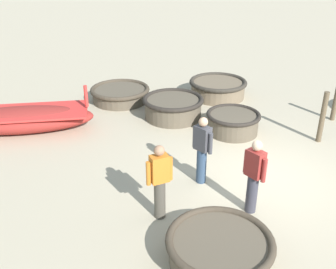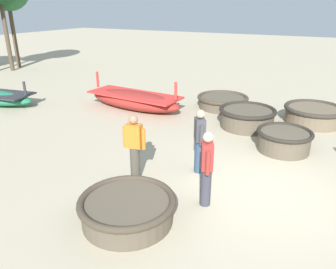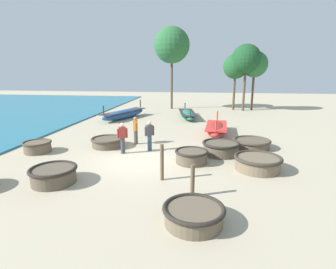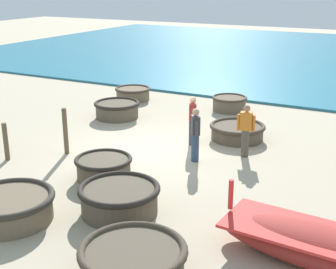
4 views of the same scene
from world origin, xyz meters
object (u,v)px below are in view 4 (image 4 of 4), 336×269
at_px(coracle_nearest, 237,131).
at_px(fisherman_crouching, 193,119).
at_px(fisherman_standing_left, 195,134).
at_px(mooring_post_inland, 65,131).
at_px(coracle_far_left, 229,103).
at_px(coracle_front_left, 133,93).
at_px(long_boat_red_hull, 322,247).
at_px(coracle_beside_post, 119,198).
at_px(coracle_far_right, 117,109).
at_px(coracle_center, 133,257).
at_px(mooring_post_mid_beach, 6,142).
at_px(coracle_tilted, 9,206).
at_px(fisherman_with_hat, 246,129).
at_px(coracle_upturned, 104,167).

distance_m(coracle_nearest, fisherman_crouching, 1.70).
distance_m(fisherman_crouching, fisherman_standing_left, 1.40).
distance_m(coracle_nearest, mooring_post_inland, 5.50).
height_order(coracle_far_left, coracle_front_left, coracle_far_left).
bearing_deg(coracle_nearest, mooring_post_inland, -48.16).
bearing_deg(coracle_far_left, long_boat_red_hull, 29.65).
xyz_separation_m(coracle_far_left, coracle_beside_post, (9.25, 0.86, 0.04)).
bearing_deg(coracle_far_right, coracle_center, 35.22).
relative_size(mooring_post_mid_beach, mooring_post_inland, 0.79).
distance_m(coracle_far_left, fisherman_standing_left, 5.74).
xyz_separation_m(coracle_front_left, long_boat_red_hull, (8.93, 9.58, 0.07)).
relative_size(coracle_nearest, coracle_tilted, 0.92).
height_order(long_boat_red_hull, fisherman_standing_left, fisherman_standing_left).
bearing_deg(mooring_post_mid_beach, coracle_center, 64.28).
xyz_separation_m(coracle_front_left, mooring_post_inland, (6.54, 1.71, 0.41)).
bearing_deg(fisherman_standing_left, fisherman_crouching, -151.90).
bearing_deg(long_boat_red_hull, fisherman_crouching, -134.97).
distance_m(coracle_front_left, fisherman_crouching, 6.26).
height_order(coracle_far_right, long_boat_red_hull, long_boat_red_hull).
height_order(coracle_center, mooring_post_mid_beach, mooring_post_mid_beach).
relative_size(coracle_nearest, fisherman_standing_left, 1.16).
relative_size(long_boat_red_hull, mooring_post_inland, 2.90).
distance_m(coracle_center, mooring_post_inland, 6.43).
xyz_separation_m(coracle_tilted, fisherman_with_hat, (-6.07, 3.25, 0.51)).
distance_m(coracle_front_left, fisherman_standing_left, 7.58).
bearing_deg(coracle_front_left, coracle_far_left, 94.01).
xyz_separation_m(coracle_nearest, mooring_post_mid_beach, (4.86, -5.28, 0.28)).
bearing_deg(coracle_upturned, coracle_center, 42.18).
height_order(coracle_nearest, mooring_post_inland, mooring_post_inland).
bearing_deg(mooring_post_mid_beach, coracle_beside_post, 75.56).
bearing_deg(coracle_far_right, fisherman_crouching, 68.90).
xyz_separation_m(coracle_far_left, fisherman_crouching, (4.38, 0.40, 0.53)).
distance_m(coracle_tilted, fisherman_crouching, 6.46).
relative_size(coracle_tilted, coracle_front_left, 1.28).
distance_m(coracle_upturned, mooring_post_inland, 2.35).
height_order(coracle_upturned, fisherman_standing_left, fisherman_standing_left).
relative_size(coracle_far_right, fisherman_crouching, 1.10).
bearing_deg(mooring_post_inland, coracle_beside_post, 55.30).
distance_m(coracle_far_left, long_boat_red_hull, 10.62).
relative_size(coracle_far_left, fisherman_standing_left, 0.90).
distance_m(coracle_far_right, long_boat_red_hull, 10.73).
distance_m(long_boat_red_hull, fisherman_with_hat, 5.58).
relative_size(coracle_nearest, coracle_far_right, 1.05).
bearing_deg(coracle_far_left, fisherman_crouching, 5.24).
height_order(coracle_front_left, long_boat_red_hull, long_boat_red_hull).
bearing_deg(coracle_far_right, long_boat_red_hull, 53.90).
bearing_deg(coracle_tilted, mooring_post_mid_beach, -133.33).
bearing_deg(fisherman_with_hat, coracle_center, 0.77).
bearing_deg(coracle_tilted, coracle_beside_post, 126.40).
height_order(coracle_nearest, fisherman_with_hat, fisherman_with_hat).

